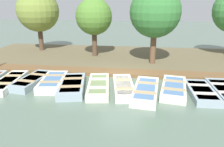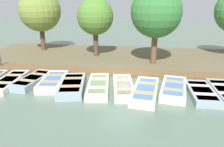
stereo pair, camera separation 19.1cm
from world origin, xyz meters
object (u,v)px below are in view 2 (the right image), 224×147
Objects in this scene: park_tree_far_left at (40,11)px; rowboat_6 at (123,87)px; rowboat_1 at (9,81)px; rowboat_4 at (72,85)px; rowboat_8 at (174,88)px; rowboat_7 at (145,91)px; rowboat_10 at (224,91)px; rowboat_5 at (98,86)px; rowboat_2 at (33,80)px; rowboat_9 at (202,92)px; park_tree_left at (95,17)px; park_tree_center at (156,12)px; rowboat_3 at (53,81)px; mooring_post_near at (0,60)px.

rowboat_6 is at bearing 45.86° from park_tree_far_left.
rowboat_1 is 3.68m from rowboat_4.
rowboat_8 is 13.39m from park_tree_far_left.
rowboat_7 reaches higher than rowboat_10.
rowboat_7 is at bearing 74.91° from rowboat_5.
rowboat_5 is (-0.02, 5.04, 0.02)m from rowboat_1.
rowboat_6 is at bearing 84.69° from rowboat_1.
park_tree_far_left reaches higher than rowboat_2.
rowboat_10 is at bearing 96.97° from rowboat_2.
rowboat_6 is (-0.08, 1.31, -0.01)m from rowboat_5.
rowboat_4 is (0.14, 3.68, 0.03)m from rowboat_1.
rowboat_9 is 9.75m from park_tree_left.
rowboat_6 is 0.62× the size of park_tree_far_left.
park_tree_center reaches higher than park_tree_far_left.
rowboat_6 is (0.22, 5.10, -0.02)m from rowboat_2.
park_tree_far_left is at bearing -107.73° from park_tree_center.
rowboat_3 is at bearing -51.18° from park_tree_center.
rowboat_3 is at bearing -9.91° from park_tree_left.
mooring_post_near is at bearing -100.66° from rowboat_7.
rowboat_3 is 7.75m from rowboat_9.
rowboat_8 is at bearing 85.09° from rowboat_5.
rowboat_8 is at bearing 85.40° from rowboat_1.
park_tree_far_left is at bearing -125.81° from rowboat_7.
park_tree_far_left is (-7.96, -5.28, 3.38)m from rowboat_4.
rowboat_7 is 1.51m from rowboat_8.
rowboat_10 is at bearing 59.84° from park_tree_far_left.
rowboat_3 reaches higher than rowboat_9.
park_tree_left is at bearing -165.15° from rowboat_6.
rowboat_4 is 2.69m from rowboat_6.
rowboat_8 reaches higher than rowboat_1.
rowboat_9 is at bearing 79.09° from rowboat_6.
park_tree_center is at bearing 130.41° from rowboat_2.
rowboat_5 is 6.58m from park_tree_center.
rowboat_5 is 7.23m from park_tree_left.
rowboat_2 is 5.10m from rowboat_6.
rowboat_4 is at bearing 1.34° from park_tree_left.
park_tree_far_left is at bearing 172.51° from mooring_post_near.
park_tree_far_left is at bearing -121.47° from rowboat_10.
rowboat_4 is 1.01× the size of rowboat_8.
rowboat_5 is 0.62× the size of park_tree_center.
mooring_post_near reaches higher than rowboat_6.
park_tree_far_left reaches higher than rowboat_9.
park_tree_far_left reaches higher than park_tree_left.
rowboat_1 is at bearing -79.21° from rowboat_8.
mooring_post_near reaches higher than rowboat_2.
rowboat_6 is 1.19m from rowboat_7.
park_tree_far_left is (-7.50, -2.86, 3.39)m from rowboat_2.
rowboat_5 is 10.80m from park_tree_far_left.
rowboat_5 is at bearing 84.01° from rowboat_1.
rowboat_4 is at bearing -90.20° from rowboat_9.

